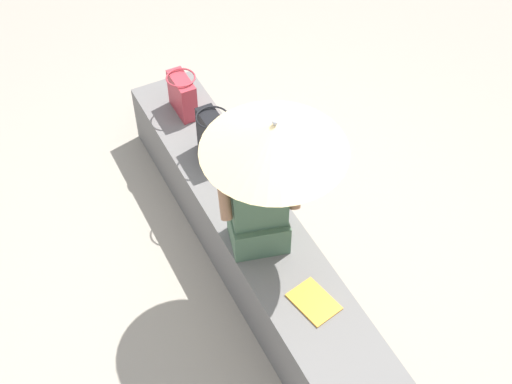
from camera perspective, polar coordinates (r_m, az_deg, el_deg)
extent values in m
plane|color=#9E9384|center=(4.88, -0.17, -5.81)|extent=(14.00, 14.00, 0.00)
cube|color=slate|center=(4.69, -0.18, -4.06)|extent=(3.11, 0.50, 0.48)
cube|color=#47664C|center=(4.30, 0.20, -3.00)|extent=(0.36, 0.40, 0.22)
cube|color=#47664C|center=(4.04, 0.21, 0.13)|extent=(0.28, 0.36, 0.48)
sphere|color=#9E7051|center=(3.79, 0.22, 3.58)|extent=(0.20, 0.20, 0.20)
cylinder|color=#9E7051|center=(4.05, 2.97, 0.80)|extent=(0.21, 0.12, 0.32)
cylinder|color=#9E7051|center=(4.00, -2.59, -0.08)|extent=(0.21, 0.12, 0.32)
cylinder|color=#B7B7BC|center=(3.98, 1.39, 0.10)|extent=(0.02, 0.02, 1.01)
cone|color=#DBBC7F|center=(3.68, 1.50, 4.41)|extent=(0.81, 0.81, 0.18)
sphere|color=#B7B7BC|center=(3.61, 1.54, 5.63)|extent=(0.03, 0.03, 0.03)
cube|color=black|center=(4.77, -3.43, 4.36)|extent=(0.30, 0.12, 0.34)
torus|color=black|center=(4.65, -3.53, 6.00)|extent=(0.22, 0.22, 0.01)
cube|color=#B2333D|center=(5.15, -5.93, 7.72)|extent=(0.28, 0.11, 0.29)
torus|color=#B2333D|center=(5.05, -6.07, 9.13)|extent=(0.21, 0.21, 0.01)
cube|color=gold|center=(4.13, 4.67, -8.78)|extent=(0.31, 0.25, 0.01)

